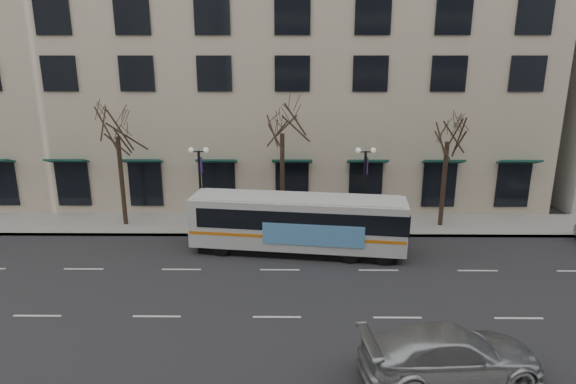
{
  "coord_description": "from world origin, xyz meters",
  "views": [
    {
      "loc": [
        0.63,
        -20.08,
        10.38
      ],
      "look_at": [
        0.41,
        2.67,
        4.0
      ],
      "focal_mm": 30.0,
      "sensor_mm": 36.0,
      "label": 1
    }
  ],
  "objects_px": {
    "tree_far_left": "(116,121)",
    "lamp_post_left": "(200,184)",
    "tree_far_mid": "(282,118)",
    "silver_car": "(451,354)",
    "city_bus": "(299,222)",
    "lamp_post_right": "(364,184)",
    "tree_far_right": "(449,126)"
  },
  "relations": [
    {
      "from": "tree_far_mid",
      "to": "tree_far_left",
      "type": "bearing_deg",
      "value": -180.0
    },
    {
      "from": "tree_far_mid",
      "to": "lamp_post_left",
      "type": "bearing_deg",
      "value": -173.15
    },
    {
      "from": "tree_far_right",
      "to": "silver_car",
      "type": "distance_m",
      "value": 16.44
    },
    {
      "from": "tree_far_mid",
      "to": "lamp_post_left",
      "type": "height_order",
      "value": "tree_far_mid"
    },
    {
      "from": "tree_far_mid",
      "to": "tree_far_right",
      "type": "height_order",
      "value": "tree_far_mid"
    },
    {
      "from": "tree_far_mid",
      "to": "tree_far_right",
      "type": "distance_m",
      "value": 10.01
    },
    {
      "from": "silver_car",
      "to": "lamp_post_right",
      "type": "bearing_deg",
      "value": -3.46
    },
    {
      "from": "tree_far_mid",
      "to": "tree_far_right",
      "type": "bearing_deg",
      "value": -0.0
    },
    {
      "from": "lamp_post_left",
      "to": "lamp_post_right",
      "type": "xyz_separation_m",
      "value": [
        10.0,
        0.0,
        0.0
      ]
    },
    {
      "from": "tree_far_mid",
      "to": "city_bus",
      "type": "relative_size",
      "value": 0.72
    },
    {
      "from": "tree_far_mid",
      "to": "lamp_post_right",
      "type": "bearing_deg",
      "value": -6.83
    },
    {
      "from": "tree_far_mid",
      "to": "lamp_post_left",
      "type": "xyz_separation_m",
      "value": [
        -4.99,
        -0.6,
        -3.96
      ]
    },
    {
      "from": "tree_far_mid",
      "to": "tree_far_right",
      "type": "relative_size",
      "value": 1.06
    },
    {
      "from": "city_bus",
      "to": "tree_far_right",
      "type": "bearing_deg",
      "value": 32.01
    },
    {
      "from": "tree_far_left",
      "to": "tree_far_mid",
      "type": "distance_m",
      "value": 10.0
    },
    {
      "from": "tree_far_left",
      "to": "tree_far_right",
      "type": "xyz_separation_m",
      "value": [
        20.0,
        0.0,
        -0.28
      ]
    },
    {
      "from": "city_bus",
      "to": "tree_far_left",
      "type": "bearing_deg",
      "value": 166.82
    },
    {
      "from": "lamp_post_left",
      "to": "tree_far_right",
      "type": "bearing_deg",
      "value": 2.29
    },
    {
      "from": "tree_far_left",
      "to": "silver_car",
      "type": "relative_size",
      "value": 1.38
    },
    {
      "from": "tree_far_left",
      "to": "tree_far_mid",
      "type": "height_order",
      "value": "tree_far_mid"
    },
    {
      "from": "lamp_post_right",
      "to": "tree_far_mid",
      "type": "bearing_deg",
      "value": 173.17
    },
    {
      "from": "tree_far_left",
      "to": "silver_car",
      "type": "xyz_separation_m",
      "value": [
        15.91,
        -14.92,
        -5.82
      ]
    },
    {
      "from": "tree_far_left",
      "to": "lamp_post_left",
      "type": "relative_size",
      "value": 1.6
    },
    {
      "from": "tree_far_left",
      "to": "lamp_post_left",
      "type": "distance_m",
      "value": 6.29
    },
    {
      "from": "tree_far_mid",
      "to": "silver_car",
      "type": "bearing_deg",
      "value": -68.41
    },
    {
      "from": "lamp_post_left",
      "to": "city_bus",
      "type": "height_order",
      "value": "lamp_post_left"
    },
    {
      "from": "city_bus",
      "to": "lamp_post_left",
      "type": "bearing_deg",
      "value": 156.88
    },
    {
      "from": "tree_far_right",
      "to": "lamp_post_right",
      "type": "bearing_deg",
      "value": -173.15
    },
    {
      "from": "lamp_post_right",
      "to": "city_bus",
      "type": "relative_size",
      "value": 0.44
    },
    {
      "from": "silver_car",
      "to": "tree_far_right",
      "type": "bearing_deg",
      "value": -22.38
    },
    {
      "from": "tree_far_mid",
      "to": "lamp_post_right",
      "type": "height_order",
      "value": "tree_far_mid"
    },
    {
      "from": "city_bus",
      "to": "silver_car",
      "type": "height_order",
      "value": "city_bus"
    }
  ]
}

